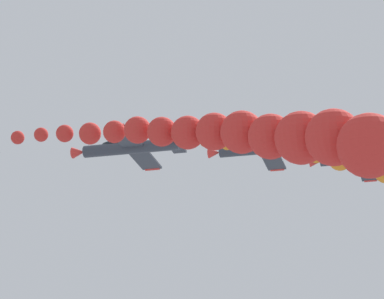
{
  "coord_description": "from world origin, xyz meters",
  "views": [
    {
      "loc": [
        -77.05,
        -24.12,
        84.03
      ],
      "look_at": [
        0.0,
        0.0,
        107.09
      ],
      "focal_mm": 83.77,
      "sensor_mm": 36.0,
      "label": 1
    }
  ],
  "objects": [
    {
      "name": "smoke_trail_left_inner",
      "position": [
        -25.72,
        -12.84,
        99.8
      ],
      "size": [
        13.64,
        30.01,
        8.5
      ],
      "color": "red"
    },
    {
      "name": "airplane_right_inner",
      "position": [
        -5.53,
        4.14,
        106.11
      ],
      "size": [
        9.5,
        10.35,
        2.76
      ],
      "rotation": [
        0.0,
        0.15,
        0.0
      ],
      "color": "#333842"
    },
    {
      "name": "airplane_left_outer",
      "position": [
        6.73,
        -5.19,
        108.58
      ],
      "size": [
        9.44,
        10.35,
        2.98
      ],
      "rotation": [
        0.0,
        0.2,
        0.0
      ],
      "color": "#333842"
    },
    {
      "name": "airplane_right_outer",
      "position": [
        18.88,
        -13.42,
        110.08
      ],
      "size": [
        9.24,
        10.35,
        3.39
      ],
      "rotation": [
        0.0,
        0.3,
        0.0
      ],
      "color": "#333842"
    }
  ]
}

